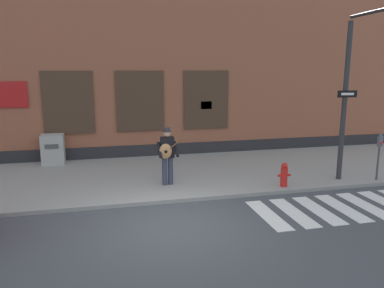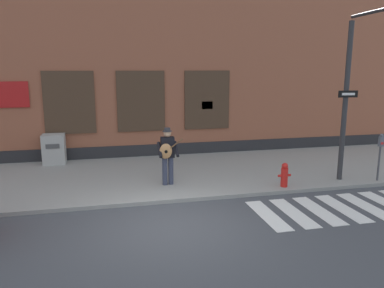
{
  "view_description": "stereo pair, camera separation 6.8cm",
  "coord_description": "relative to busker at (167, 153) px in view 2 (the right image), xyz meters",
  "views": [
    {
      "loc": [
        -1.37,
        -7.7,
        3.44
      ],
      "look_at": [
        0.87,
        1.65,
        1.49
      ],
      "focal_mm": 35.0,
      "sensor_mm": 36.0,
      "label": 1
    },
    {
      "loc": [
        -1.3,
        -7.72,
        3.44
      ],
      "look_at": [
        0.87,
        1.65,
        1.49
      ],
      "focal_mm": 35.0,
      "sensor_mm": 36.0,
      "label": 2
    }
  ],
  "objects": [
    {
      "name": "utility_box",
      "position": [
        -3.52,
        3.34,
        -0.42
      ],
      "size": [
        0.76,
        0.61,
        1.06
      ],
      "color": "#ADADA8",
      "rests_on": "sidewalk"
    },
    {
      "name": "ground_plane",
      "position": [
        -0.37,
        -2.63,
        -1.05
      ],
      "size": [
        160.0,
        160.0,
        0.0
      ],
      "primitive_type": "plane",
      "color": "#424449"
    },
    {
      "name": "parking_meter",
      "position": [
        6.26,
        -1.01,
        -0.0
      ],
      "size": [
        0.13,
        0.11,
        1.44
      ],
      "color": "#47474C",
      "rests_on": "sidewalk"
    },
    {
      "name": "fire_hydrant",
      "position": [
        3.22,
        -0.93,
        -0.6
      ],
      "size": [
        0.38,
        0.2,
        0.7
      ],
      "color": "red",
      "rests_on": "sidewalk"
    },
    {
      "name": "traffic_light",
      "position": [
        5.12,
        -1.96,
        2.45
      ],
      "size": [
        0.67,
        3.44,
        4.84
      ],
      "color": "#2D2D30",
      "rests_on": "sidewalk"
    },
    {
      "name": "sidewalk",
      "position": [
        -0.37,
        1.26,
        -1.0
      ],
      "size": [
        28.0,
        5.07,
        0.11
      ],
      "color": "gray",
      "rests_on": "ground"
    },
    {
      "name": "building_backdrop",
      "position": [
        -0.37,
        5.79,
        2.73
      ],
      "size": [
        28.0,
        4.06,
        7.58
      ],
      "color": "#99563D",
      "rests_on": "ground"
    },
    {
      "name": "busker",
      "position": [
        0.0,
        0.0,
        0.0
      ],
      "size": [
        0.7,
        0.51,
        1.67
      ],
      "color": "#33384C",
      "rests_on": "sidewalk"
    },
    {
      "name": "crosswalk",
      "position": [
        4.66,
        -2.58,
        -1.05
      ],
      "size": [
        5.78,
        1.9,
        0.01
      ],
      "color": "silver",
      "rests_on": "ground"
    }
  ]
}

